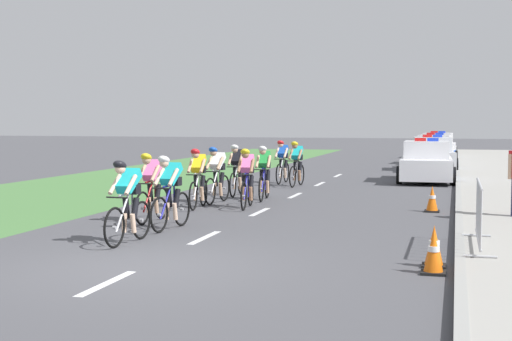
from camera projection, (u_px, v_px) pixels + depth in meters
name	position (u px, v px, depth m)	size (l,w,h in m)	color
ground_plane	(143.00, 266.00, 11.05)	(160.00, 160.00, 0.00)	#4C4C51
kerb_edge	(458.00, 188.00, 23.26)	(0.16, 60.00, 0.13)	#9E9E99
grass_verge	(122.00, 181.00, 26.43)	(7.00, 60.00, 0.01)	#4C7F42
lane_markings_centre	(279.00, 203.00, 19.51)	(0.14, 21.60, 0.01)	white
cyclist_lead	(128.00, 201.00, 13.03)	(0.43, 1.72, 1.56)	black
cyclist_second	(170.00, 191.00, 14.72)	(0.44, 1.72, 1.56)	black
cyclist_third	(152.00, 186.00, 15.79)	(0.42, 1.72, 1.56)	black
cyclist_fourth	(198.00, 177.00, 18.28)	(0.44, 1.72, 1.56)	black
cyclist_fifth	(247.00, 177.00, 18.27)	(0.45, 1.72, 1.56)	black
cyclist_sixth	(264.00, 172.00, 20.14)	(0.45, 1.72, 1.56)	black
cyclist_seventh	(217.00, 174.00, 19.41)	(0.44, 1.72, 1.56)	black
cyclist_eighth	(237.00, 169.00, 21.29)	(0.43, 1.72, 1.56)	black
cyclist_ninth	(297.00, 163.00, 24.31)	(0.44, 1.72, 1.56)	black
cyclist_tenth	(283.00, 161.00, 25.47)	(0.42, 1.72, 1.56)	black
police_car_nearest	(426.00, 163.00, 26.23)	(2.12, 4.46, 1.59)	white
police_car_second	(432.00, 155.00, 32.18)	(2.29, 4.54, 1.59)	silver
police_car_third	(435.00, 151.00, 36.95)	(2.26, 4.53, 1.59)	white
police_car_furthest	(438.00, 147.00, 42.55)	(2.21, 4.50, 1.59)	white
crowd_barrier_front	(479.00, 215.00, 12.10)	(0.50, 2.32, 1.07)	#B7BABF
traffic_cone_near	(432.00, 199.00, 17.58)	(0.36, 0.36, 0.64)	black
traffic_cone_mid	(434.00, 253.00, 10.49)	(0.36, 0.36, 0.64)	black
traffic_cone_far	(434.00, 247.00, 10.99)	(0.36, 0.36, 0.64)	black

